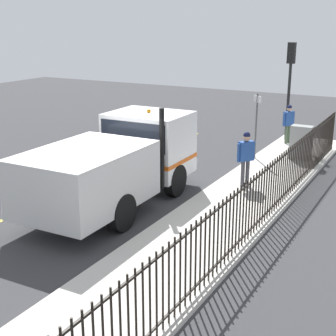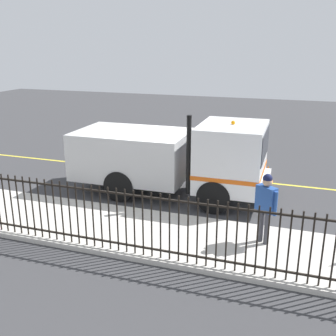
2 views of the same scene
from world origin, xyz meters
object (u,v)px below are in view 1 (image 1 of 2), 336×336
work_truck (121,159)px  traffic_light_near (290,72)px  street_sign (256,118)px  pedestrian_distant (289,120)px  utility_cabinet (301,143)px  traffic_cone (110,162)px  worker_standing (246,153)px

work_truck → traffic_light_near: traffic_light_near is taller
work_truck → street_sign: work_truck is taller
work_truck → street_sign: bearing=72.6°
work_truck → pedestrian_distant: 9.22m
work_truck → utility_cabinet: bearing=62.8°
utility_cabinet → street_sign: bearing=-157.1°
utility_cabinet → pedestrian_distant: bearing=116.8°
work_truck → utility_cabinet: size_ratio=4.92×
traffic_light_near → work_truck: bearing=86.5°
work_truck → street_sign: 6.37m
work_truck → traffic_cone: size_ratio=10.35×
pedestrian_distant → street_sign: bearing=-159.3°
utility_cabinet → street_sign: size_ratio=0.52×
traffic_light_near → traffic_cone: size_ratio=6.85×
worker_standing → traffic_cone: 4.91m
pedestrian_distant → traffic_cone: pedestrian_distant is taller
worker_standing → traffic_light_near: (-0.64, 6.74, 1.83)m
traffic_light_near → traffic_cone: 8.66m
pedestrian_distant → work_truck: bearing=-165.0°
street_sign → pedestrian_distant: bearing=81.6°
utility_cabinet → work_truck: bearing=-116.5°
work_truck → street_sign: size_ratio=2.56×
traffic_light_near → utility_cabinet: traffic_light_near is taller
worker_standing → traffic_cone: size_ratio=2.88×
pedestrian_distant → street_sign: size_ratio=0.67×
utility_cabinet → street_sign: 1.88m
worker_standing → utility_cabinet: bearing=-155.1°
work_truck → pedestrian_distant: work_truck is taller
worker_standing → pedestrian_distant: (-0.39, 6.09, -0.06)m
traffic_light_near → street_sign: 3.77m
work_truck → street_sign: (1.83, 6.10, 0.28)m
utility_cabinet → traffic_light_near: bearing=115.5°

